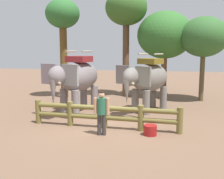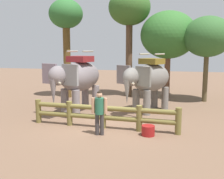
% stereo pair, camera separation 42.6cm
% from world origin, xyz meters
% --- Properties ---
extents(ground_plane, '(60.00, 60.00, 0.00)m').
position_xyz_m(ground_plane, '(0.00, 0.00, 0.00)').
color(ground_plane, brown).
extents(log_fence, '(6.32, 0.46, 1.05)m').
position_xyz_m(log_fence, '(0.00, -0.23, 0.60)').
color(log_fence, brown).
rests_on(log_fence, ground).
extents(elephant_near_left, '(2.51, 3.81, 3.19)m').
position_xyz_m(elephant_near_left, '(-2.02, 2.12, 1.79)').
color(elephant_near_left, gray).
rests_on(elephant_near_left, ground).
extents(elephant_center, '(2.88, 3.55, 3.05)m').
position_xyz_m(elephant_center, '(1.51, 3.12, 1.71)').
color(elephant_center, slate).
rests_on(elephant_center, ground).
extents(tourist_woman_in_black, '(0.60, 0.37, 1.71)m').
position_xyz_m(tourist_woman_in_black, '(0.12, -1.14, 0.99)').
color(tourist_woman_in_black, '#383334').
rests_on(tourist_woman_in_black, ground).
extents(tree_far_left, '(2.92, 2.92, 5.26)m').
position_xyz_m(tree_far_left, '(4.63, 6.79, 3.99)').
color(tree_far_left, brown).
rests_on(tree_far_left, ground).
extents(tree_back_center, '(2.81, 2.81, 7.23)m').
position_xyz_m(tree_back_center, '(-0.34, 7.48, 5.86)').
color(tree_back_center, brown).
rests_on(tree_back_center, ground).
extents(tree_far_right, '(2.24, 2.24, 6.52)m').
position_xyz_m(tree_far_right, '(-4.34, 6.12, 5.24)').
color(tree_far_right, brown).
rests_on(tree_far_right, ground).
extents(tree_deep_back, '(3.71, 3.71, 5.79)m').
position_xyz_m(tree_deep_back, '(2.25, 7.82, 4.18)').
color(tree_deep_back, brown).
rests_on(tree_deep_back, ground).
extents(feed_bucket, '(0.51, 0.51, 0.39)m').
position_xyz_m(feed_bucket, '(1.94, -0.76, 0.20)').
color(feed_bucket, maroon).
rests_on(feed_bucket, ground).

